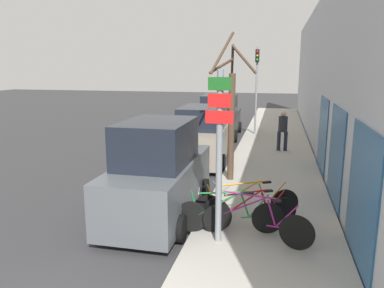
{
  "coord_description": "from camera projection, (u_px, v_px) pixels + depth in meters",
  "views": [
    {
      "loc": [
        2.72,
        -2.88,
        3.65
      ],
      "look_at": [
        0.59,
        6.3,
        1.7
      ],
      "focal_mm": 35.0,
      "sensor_mm": 36.0,
      "label": 1
    }
  ],
  "objects": [
    {
      "name": "ground_plane",
      "position": [
        205.0,
        161.0,
        14.77
      ],
      "size": [
        80.0,
        80.0,
        0.0
      ],
      "primitive_type": "plane",
      "color": "#333335"
    },
    {
      "name": "signpost",
      "position": [
        219.0,
        153.0,
        7.29
      ],
      "size": [
        0.54,
        0.15,
        3.46
      ],
      "color": "gray",
      "rests_on": "sidewalk_curb"
    },
    {
      "name": "parked_car_0",
      "position": [
        159.0,
        174.0,
        9.13
      ],
      "size": [
        1.94,
        4.3,
        2.41
      ],
      "rotation": [
        0.0,
        0.0,
        0.0
      ],
      "color": "#51565B",
      "rests_on": "ground"
    },
    {
      "name": "sidewalk_curb",
      "position": [
        274.0,
        148.0,
        16.85
      ],
      "size": [
        3.2,
        32.0,
        0.15
      ],
      "color": "#ADA89E",
      "rests_on": "ground"
    },
    {
      "name": "traffic_light",
      "position": [
        257.0,
        79.0,
        19.34
      ],
      "size": [
        0.2,
        0.3,
        4.5
      ],
      "color": "gray",
      "rests_on": "sidewalk_curb"
    },
    {
      "name": "parked_car_2",
      "position": [
        220.0,
        118.0,
        19.77
      ],
      "size": [
        2.19,
        4.71,
        2.23
      ],
      "rotation": [
        0.0,
        0.0,
        0.03
      ],
      "color": "black",
      "rests_on": "ground"
    },
    {
      "name": "parked_car_1",
      "position": [
        203.0,
        136.0,
        14.69
      ],
      "size": [
        2.13,
        4.73,
        2.16
      ],
      "rotation": [
        0.0,
        0.0,
        0.03
      ],
      "color": "gray",
      "rests_on": "ground"
    },
    {
      "name": "pedestrian_near",
      "position": [
        283.0,
        128.0,
        15.74
      ],
      "size": [
        0.44,
        0.37,
        1.69
      ],
      "rotation": [
        0.0,
        0.0,
        0.2
      ],
      "color": "#1E2338",
      "rests_on": "sidewalk_curb"
    },
    {
      "name": "bicycle_3",
      "position": [
        247.0,
        204.0,
        8.61
      ],
      "size": [
        2.34,
        1.09,
        0.95
      ],
      "rotation": [
        0.0,
        0.0,
        2.0
      ],
      "color": "black",
      "rests_on": "sidewalk_curb"
    },
    {
      "name": "bicycle_1",
      "position": [
        229.0,
        215.0,
        7.98
      ],
      "size": [
        2.28,
        0.55,
        0.94
      ],
      "rotation": [
        0.0,
        0.0,
        1.75
      ],
      "color": "black",
      "rests_on": "sidewalk_curb"
    },
    {
      "name": "street_tree",
      "position": [
        231.0,
        115.0,
        11.51
      ],
      "size": [
        1.47,
        1.85,
        4.51
      ],
      "color": "#4C3828",
      "rests_on": "sidewalk_curb"
    },
    {
      "name": "building_facade",
      "position": [
        320.0,
        77.0,
        15.75
      ],
      "size": [
        0.23,
        32.0,
        6.5
      ],
      "color": "#B2B7C1",
      "rests_on": "ground"
    },
    {
      "name": "bicycle_2",
      "position": [
        251.0,
        212.0,
        8.21
      ],
      "size": [
        1.97,
        1.04,
        0.87
      ],
      "rotation": [
        0.0,
        0.0,
        2.05
      ],
      "color": "black",
      "rests_on": "sidewalk_curb"
    },
    {
      "name": "bicycle_0",
      "position": [
        255.0,
        220.0,
        7.68
      ],
      "size": [
        2.34,
        0.85,
        0.97
      ],
      "rotation": [
        0.0,
        0.0,
        1.24
      ],
      "color": "black",
      "rests_on": "sidewalk_curb"
    }
  ]
}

